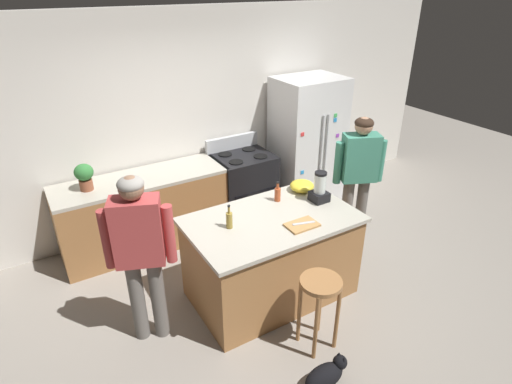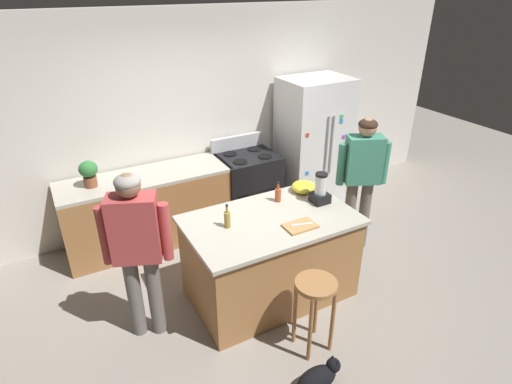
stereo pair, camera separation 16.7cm
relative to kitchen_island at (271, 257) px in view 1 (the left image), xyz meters
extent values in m
plane|color=gray|center=(0.00, 0.00, -0.46)|extent=(14.00, 14.00, 0.00)
cube|color=silver|center=(0.00, 1.95, 0.89)|extent=(8.00, 0.10, 2.70)
cube|color=#9E6B3D|center=(0.00, 0.00, -0.02)|extent=(1.58, 0.94, 0.87)
cube|color=#B2AD9E|center=(0.00, 0.00, 0.43)|extent=(1.64, 1.00, 0.04)
cube|color=#9E6B3D|center=(-0.80, 1.55, -0.02)|extent=(2.00, 0.64, 0.87)
cube|color=#B2AD9E|center=(-0.80, 1.55, 0.43)|extent=(2.00, 0.64, 0.04)
cube|color=silver|center=(1.56, 1.50, 0.45)|extent=(0.90, 0.70, 1.81)
cylinder|color=#B7BABF|center=(1.52, 1.13, 0.54)|extent=(0.02, 0.02, 0.81)
cylinder|color=#B7BABF|center=(1.60, 1.13, 0.54)|extent=(0.02, 0.02, 0.81)
cube|color=purple|center=(1.80, 1.15, 0.61)|extent=(0.05, 0.01, 0.05)
cube|color=#268CD8|center=(1.74, 1.15, 0.84)|extent=(0.05, 0.01, 0.05)
cube|color=red|center=(1.20, 1.15, 0.74)|extent=(0.05, 0.01, 0.05)
cube|color=#268CD8|center=(1.23, 1.15, 0.20)|extent=(0.05, 0.01, 0.05)
cube|color=#3FB259|center=(1.73, 1.15, 0.90)|extent=(0.05, 0.01, 0.05)
cube|color=black|center=(0.54, 1.52, 0.00)|extent=(0.76, 0.64, 0.91)
cube|color=black|center=(0.54, 1.20, -0.05)|extent=(0.60, 0.01, 0.24)
cube|color=#B7BABF|center=(0.54, 1.81, 0.54)|extent=(0.76, 0.06, 0.18)
cylinder|color=black|center=(0.36, 1.37, 0.46)|extent=(0.18, 0.18, 0.01)
cylinder|color=black|center=(0.72, 1.37, 0.46)|extent=(0.18, 0.18, 0.01)
cylinder|color=black|center=(0.36, 1.67, 0.46)|extent=(0.18, 0.18, 0.01)
cylinder|color=black|center=(0.72, 1.67, 0.46)|extent=(0.18, 0.18, 0.01)
cylinder|color=#66605B|center=(-1.34, 0.12, -0.04)|extent=(0.17, 0.17, 0.83)
cylinder|color=#66605B|center=(-1.18, 0.05, -0.04)|extent=(0.17, 0.17, 0.83)
cube|color=#B23F3F|center=(-1.26, 0.08, 0.67)|extent=(0.45, 0.35, 0.59)
cylinder|color=#B23F3F|center=(-1.49, 0.18, 0.62)|extent=(0.12, 0.12, 0.53)
cylinder|color=#B23F3F|center=(-1.03, -0.01, 0.62)|extent=(0.12, 0.12, 0.53)
sphere|color=#8C664C|center=(-1.26, 0.08, 1.07)|extent=(0.26, 0.26, 0.20)
ellipsoid|color=gray|center=(-1.26, 0.08, 1.11)|extent=(0.27, 0.27, 0.12)
cylinder|color=#66605B|center=(1.43, 0.22, -0.02)|extent=(0.17, 0.17, 0.88)
cylinder|color=#66605B|center=(1.27, 0.30, -0.02)|extent=(0.17, 0.17, 0.88)
cube|color=#3F8C72|center=(1.35, 0.26, 0.70)|extent=(0.46, 0.37, 0.55)
cylinder|color=#3F8C72|center=(1.58, 0.16, 0.65)|extent=(0.12, 0.12, 0.49)
cylinder|color=#3F8C72|center=(1.12, 0.36, 0.65)|extent=(0.12, 0.12, 0.49)
sphere|color=tan|center=(1.35, 0.26, 1.07)|extent=(0.26, 0.26, 0.20)
ellipsoid|color=#332319|center=(1.35, 0.26, 1.11)|extent=(0.28, 0.28, 0.12)
cylinder|color=#9E6B3D|center=(-0.03, -0.80, 0.24)|extent=(0.36, 0.36, 0.04)
cylinder|color=#9E6B3D|center=(-0.14, -0.91, -0.12)|extent=(0.04, 0.04, 0.68)
cylinder|color=#9E6B3D|center=(0.09, -0.91, -0.12)|extent=(0.04, 0.04, 0.68)
cylinder|color=#9E6B3D|center=(-0.14, -0.68, -0.12)|extent=(0.04, 0.04, 0.68)
cylinder|color=#9E6B3D|center=(0.09, -0.68, -0.12)|extent=(0.04, 0.04, 0.68)
ellipsoid|color=black|center=(-0.25, -1.18, -0.36)|extent=(0.36, 0.18, 0.20)
sphere|color=black|center=(-0.09, -1.18, -0.29)|extent=(0.12, 0.12, 0.12)
cone|color=black|center=(-0.08, -1.21, -0.23)|extent=(0.04, 0.04, 0.03)
cone|color=black|center=(-0.08, -1.15, -0.23)|extent=(0.04, 0.04, 0.03)
cylinder|color=brown|center=(-1.40, 1.55, 0.51)|extent=(0.14, 0.14, 0.12)
ellipsoid|color=#337A38|center=(-1.40, 1.55, 0.66)|extent=(0.20, 0.20, 0.18)
cube|color=black|center=(0.61, 0.04, 0.50)|extent=(0.17, 0.17, 0.10)
cylinder|color=silver|center=(0.61, 0.04, 0.65)|extent=(0.12, 0.12, 0.20)
cylinder|color=black|center=(0.61, 0.04, 0.77)|extent=(0.12, 0.12, 0.02)
cylinder|color=#B24C26|center=(0.24, 0.27, 0.52)|extent=(0.06, 0.06, 0.14)
cylinder|color=#B24C26|center=(0.24, 0.27, 0.62)|extent=(0.02, 0.02, 0.06)
cylinder|color=black|center=(0.24, 0.27, 0.66)|extent=(0.03, 0.03, 0.02)
cylinder|color=olive|center=(-0.43, 0.06, 0.53)|extent=(0.06, 0.06, 0.15)
cylinder|color=olive|center=(-0.43, 0.06, 0.64)|extent=(0.02, 0.02, 0.07)
cylinder|color=black|center=(-0.43, 0.06, 0.68)|extent=(0.03, 0.03, 0.02)
ellipsoid|color=yellow|center=(0.59, 0.32, 0.51)|extent=(0.26, 0.26, 0.12)
cube|color=#B7844C|center=(0.16, -0.26, 0.46)|extent=(0.30, 0.20, 0.02)
cube|color=#B7BABF|center=(0.18, -0.26, 0.48)|extent=(0.22, 0.09, 0.01)
camera|label=1|loc=(-1.92, -2.88, 2.52)|focal=29.33mm
camera|label=2|loc=(-1.78, -2.96, 2.52)|focal=29.33mm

